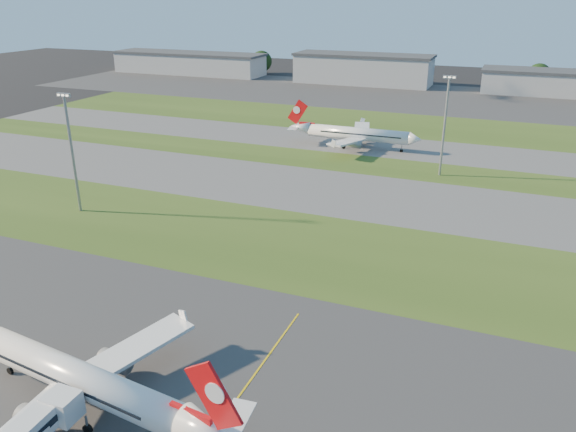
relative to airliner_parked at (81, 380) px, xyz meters
The scene contains 17 objects.
grass_strip_a 51.73m from the airliner_parked, 78.23° to the left, with size 300.00×34.00×0.01m, color #2E4818.
taxiway_a 84.24m from the airliner_parked, 82.82° to the left, with size 300.00×32.00×0.01m, color #515154.
grass_strip_b 109.07m from the airliner_parked, 84.46° to the left, with size 300.00×18.00×0.01m, color #2E4818.
taxiway_b 130.97m from the airliner_parked, 85.39° to the left, with size 300.00×26.00×0.01m, color #515154.
grass_strip_c 163.87m from the airliner_parked, 86.32° to the left, with size 300.00×40.00×0.01m, color #2E4818.
apron_far 223.77m from the airliner_parked, 87.30° to the left, with size 400.00×80.00×0.01m, color #333335.
airliner_parked is the anchor object (origin of this frame).
airliner_taxiing 125.42m from the airliner_parked, 91.06° to the left, with size 39.01×33.14×12.19m.
light_mast_west 68.13m from the airliner_parked, 131.38° to the left, with size 3.20×0.70×25.80m.
light_mast_centre 110.02m from the airliner_parked, 76.52° to the left, with size 3.20×0.70×25.80m.
hangar_far_west 289.33m from the airliner_parked, 118.82° to the left, with size 91.80×23.00×12.20m.
hangar_west 255.84m from the airliner_parked, 97.75° to the left, with size 71.40×23.00×15.20m.
hangar_east 261.82m from the airliner_parked, 75.51° to the left, with size 81.60×23.00×11.20m.
tree_far_west 321.30m from the airliner_parked, 123.96° to the left, with size 11.00×11.00×12.00m.
tree_west 286.34m from the airliner_parked, 110.33° to the left, with size 12.10×12.10×13.20m.
tree_mid_west 264.66m from the airliner_parked, 92.05° to the left, with size 9.90×9.90×10.80m.
tree_mid_east 272.23m from the airliner_parked, 79.30° to the left, with size 11.55×11.55×12.60m.
Camera 1 is at (30.67, -38.04, 45.03)m, focal length 35.00 mm.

